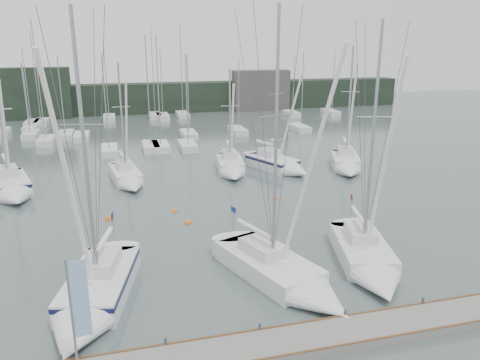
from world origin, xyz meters
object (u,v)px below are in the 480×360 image
object	(u,v)px
buoy_c	(110,219)
dock_banner	(77,306)
buoy_d	(175,211)
sailboat_near_right	(370,264)
sailboat_mid_d	(281,165)
sailboat_mid_b	(128,179)
buoy_a	(188,223)
buoy_b	(276,198)
sailboat_near_center	(292,281)
sailboat_mid_c	(231,168)
sailboat_mid_a	(12,189)
sailboat_near_left	(91,301)
sailboat_mid_e	(347,165)

from	to	relation	value
buoy_c	dock_banner	distance (m)	16.90
buoy_c	buoy_d	world-z (taller)	buoy_c
sailboat_near_right	sailboat_mid_d	size ratio (longest dim) A/B	1.15
sailboat_mid_b	buoy_d	xyz separation A→B (m)	(3.06, -7.73, -0.51)
buoy_a	buoy_c	xyz separation A→B (m)	(-5.26, 2.23, 0.00)
buoy_b	buoy_c	size ratio (longest dim) A/B	0.70
sailboat_near_center	buoy_b	distance (m)	14.31
buoy_d	buoy_a	bearing A→B (deg)	-76.99
sailboat_mid_c	buoy_d	size ratio (longest dim) A/B	24.73
sailboat_near_right	buoy_a	world-z (taller)	sailboat_near_right
sailboat_mid_c	sailboat_near_center	bearing A→B (deg)	-87.97
buoy_c	dock_banner	xyz separation A→B (m)	(-0.86, -16.59, 3.10)
sailboat_mid_c	sailboat_mid_d	xyz separation A→B (m)	(4.87, -0.41, 0.05)
sailboat_mid_a	dock_banner	xyz separation A→B (m)	(6.75, -23.78, 2.45)
sailboat_mid_d	buoy_b	world-z (taller)	sailboat_mid_d
sailboat_mid_a	buoy_c	size ratio (longest dim) A/B	18.21
buoy_d	sailboat_near_right	bearing A→B (deg)	-53.29
buoy_b	buoy_c	world-z (taller)	buoy_c
sailboat_near_left	sailboat_near_center	xyz separation A→B (m)	(9.80, -0.45, -0.08)
sailboat_mid_c	buoy_b	size ratio (longest dim) A/B	23.50
sailboat_mid_d	buoy_c	size ratio (longest dim) A/B	19.32
sailboat_near_center	buoy_d	world-z (taller)	sailboat_near_center
sailboat_near_center	dock_banner	world-z (taller)	sailboat_near_center
sailboat_mid_d	dock_banner	distance (m)	30.45
sailboat_near_center	sailboat_mid_c	size ratio (longest dim) A/B	1.42
sailboat_mid_a	buoy_c	world-z (taller)	sailboat_mid_a
buoy_a	buoy_d	xyz separation A→B (m)	(-0.59, 2.56, 0.00)
sailboat_mid_b	buoy_c	distance (m)	8.23
sailboat_mid_c	buoy_a	distance (m)	12.72
buoy_c	buoy_d	size ratio (longest dim) A/B	1.51
buoy_b	sailboat_near_right	bearing A→B (deg)	-86.51
sailboat_mid_e	sailboat_mid_b	bearing A→B (deg)	-161.30
sailboat_near_center	dock_banner	bearing A→B (deg)	-176.98
sailboat_near_right	sailboat_mid_d	world-z (taller)	sailboat_near_right
sailboat_mid_b	buoy_b	xyz separation A→B (m)	(11.36, -6.81, -0.51)
sailboat_mid_e	buoy_a	size ratio (longest dim) A/B	25.25
buoy_b	buoy_d	bearing A→B (deg)	-173.70
sailboat_near_center	dock_banner	distance (m)	11.01
sailboat_mid_b	sailboat_mid_d	size ratio (longest dim) A/B	0.91
sailboat_near_center	buoy_a	size ratio (longest dim) A/B	30.03
sailboat_mid_d	dock_banner	xyz separation A→B (m)	(-16.90, -25.21, 2.50)
buoy_a	buoy_b	world-z (taller)	buoy_a
sailboat_near_left	sailboat_near_right	size ratio (longest dim) A/B	1.03
buoy_b	sailboat_mid_c	bearing A→B (deg)	103.07
buoy_a	buoy_b	distance (m)	8.46
sailboat_mid_b	dock_banner	xyz separation A→B (m)	(-2.47, -24.65, 2.59)
sailboat_mid_a	buoy_b	distance (m)	21.43
sailboat_near_right	sailboat_mid_b	distance (m)	23.36
sailboat_near_right	sailboat_mid_e	world-z (taller)	sailboat_near_right
sailboat_mid_d	buoy_d	distance (m)	14.08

